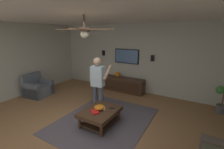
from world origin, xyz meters
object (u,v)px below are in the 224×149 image
(wall_speaker_right, at_px, (103,53))
(tv, at_px, (127,56))
(person_standing, at_px, (98,82))
(remote_white, at_px, (104,109))
(armchair, at_px, (38,88))
(vase_round, at_px, (117,74))
(media_console, at_px, (123,84))
(ceiling_fan, at_px, (85,31))
(coffee_table, at_px, (100,114))
(remote_black, at_px, (112,108))
(wall_speaker_left, at_px, (153,58))
(bowl, at_px, (99,107))
(book, at_px, (95,112))

(wall_speaker_right, bearing_deg, tv, -90.67)
(wall_speaker_right, bearing_deg, person_standing, -149.98)
(remote_white, xyz_separation_m, wall_speaker_right, (2.64, 1.77, 1.05))
(armchair, xyz_separation_m, vase_round, (2.11, -2.28, 0.38))
(media_console, xyz_separation_m, ceiling_fan, (-2.94, -0.57, 2.06))
(coffee_table, relative_size, remote_black, 6.67)
(coffee_table, relative_size, wall_speaker_left, 4.55)
(person_standing, height_order, wall_speaker_right, person_standing)
(person_standing, distance_m, bowl, 0.80)
(bowl, bearing_deg, media_console, 12.57)
(person_standing, bearing_deg, remote_white, -137.52)
(remote_black, bearing_deg, ceiling_fan, -129.25)
(tv, relative_size, book, 4.64)
(coffee_table, bearing_deg, book, 169.31)
(armchair, relative_size, wall_speaker_right, 4.13)
(person_standing, xyz_separation_m, vase_round, (1.99, 0.46, -0.27))
(book, bearing_deg, bowl, -59.47)
(bowl, bearing_deg, remote_white, -50.70)
(media_console, relative_size, remote_white, 11.33)
(coffee_table, bearing_deg, tv, 12.01)
(media_console, bearing_deg, bowl, 12.57)
(person_standing, xyz_separation_m, book, (-0.70, -0.39, -0.51))
(remote_black, height_order, ceiling_fan, ceiling_fan)
(coffee_table, height_order, wall_speaker_right, wall_speaker_right)
(remote_black, relative_size, wall_speaker_right, 0.68)
(vase_round, bearing_deg, coffee_table, -160.68)
(bowl, height_order, wall_speaker_left, wall_speaker_left)
(coffee_table, xyz_separation_m, tv, (2.73, 0.58, 1.10))
(media_console, xyz_separation_m, wall_speaker_left, (0.25, -1.05, 1.13))
(armchair, height_order, vase_round, armchair)
(person_standing, relative_size, ceiling_fan, 1.38)
(remote_black, bearing_deg, remote_white, -162.56)
(remote_white, bearing_deg, person_standing, -160.30)
(media_console, distance_m, book, 2.72)
(wall_speaker_left, bearing_deg, person_standing, 158.03)
(armchair, xyz_separation_m, wall_speaker_right, (2.33, -1.46, 1.18))
(bowl, height_order, vase_round, vase_round)
(media_console, bearing_deg, armchair, -51.20)
(person_standing, distance_m, book, 0.95)
(remote_white, bearing_deg, armchair, -124.83)
(wall_speaker_right, bearing_deg, coffee_table, -148.15)
(wall_speaker_right, bearing_deg, vase_round, -105.10)
(media_console, bearing_deg, coffee_table, 13.14)
(media_console, bearing_deg, remote_black, 19.50)
(remote_white, distance_m, wall_speaker_right, 3.35)
(book, bearing_deg, ceiling_fan, 126.46)
(bowl, bearing_deg, wall_speaker_left, -10.40)
(media_console, bearing_deg, vase_round, -96.15)
(remote_white, bearing_deg, remote_black, 98.73)
(wall_speaker_left, distance_m, wall_speaker_right, 2.17)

